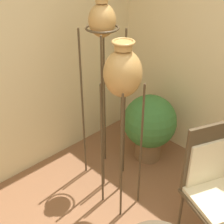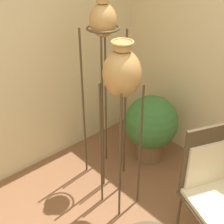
# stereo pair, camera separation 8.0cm
# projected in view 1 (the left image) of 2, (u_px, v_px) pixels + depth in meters

# --- Properties ---
(vase_stand_tall) EXTENTS (0.32, 0.32, 1.93)m
(vase_stand_tall) POSITION_uv_depth(u_px,v_px,m) (102.00, 32.00, 2.74)
(vase_stand_tall) COLOR #473823
(vase_stand_tall) RESTS_ON ground_plane
(vase_stand_medium) EXTENTS (0.31, 0.31, 1.67)m
(vase_stand_medium) POSITION_uv_depth(u_px,v_px,m) (123.00, 77.00, 2.48)
(vase_stand_medium) COLOR #473823
(vase_stand_medium) RESTS_ON ground_plane
(chair) EXTENTS (0.62, 0.61, 1.10)m
(chair) POSITION_uv_depth(u_px,v_px,m) (214.00, 182.00, 2.55)
(chair) COLOR #473823
(chair) RESTS_ON ground_plane
(potted_plant) EXTENTS (0.61, 0.61, 0.81)m
(potted_plant) POSITION_uv_depth(u_px,v_px,m) (150.00, 124.00, 3.55)
(potted_plant) COLOR brown
(potted_plant) RESTS_ON ground_plane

